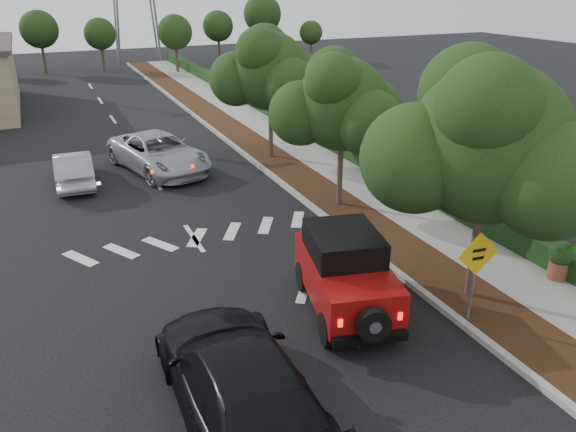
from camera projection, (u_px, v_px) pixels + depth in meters
ground at (263, 339)px, 13.09m from camera, size 120.00×120.00×0.00m
curb at (259, 166)px, 24.86m from camera, size 0.20×70.00×0.15m
planting_strip at (280, 163)px, 25.25m from camera, size 1.80×70.00×0.12m
sidewalk at (317, 158)px, 25.96m from camera, size 2.00×70.00×0.12m
hedge at (344, 147)px, 26.35m from camera, size 0.80×70.00×0.80m
transmission_tower at (140, 62)px, 55.64m from camera, size 7.00×4.00×28.00m
street_tree_near at (467, 297)px, 14.78m from camera, size 3.80×3.80×5.92m
street_tree_mid at (339, 206)px, 20.65m from camera, size 3.20×3.20×5.32m
street_tree_far at (271, 158)px, 26.11m from camera, size 3.40×3.40×5.62m
red_jeep at (344, 271)px, 13.94m from camera, size 2.56×4.24×2.08m
silver_suv_ahead at (159, 153)px, 24.18m from camera, size 4.01×6.19×1.59m
black_suv_oncoming at (239, 381)px, 10.45m from camera, size 2.44×5.81×1.67m
silver_sedan_oncoming at (74, 168)px, 22.59m from camera, size 1.58×4.13×1.34m
speed_hump_sign at (476, 265)px, 13.04m from camera, size 1.09×0.13×2.33m
terracotta_planter at (561, 257)px, 15.25m from camera, size 0.65×0.65×1.13m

